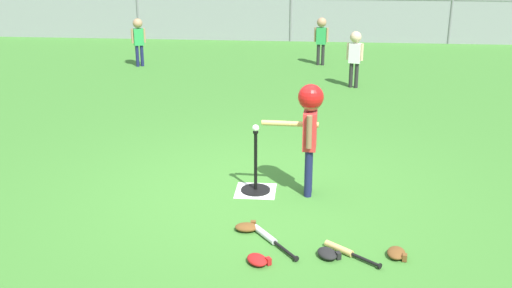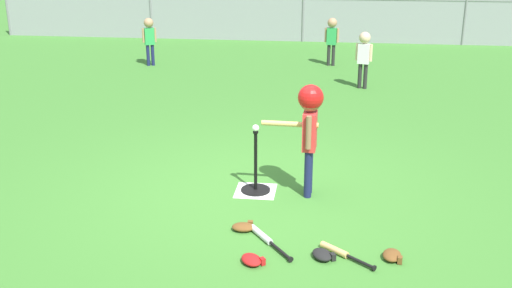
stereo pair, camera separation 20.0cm
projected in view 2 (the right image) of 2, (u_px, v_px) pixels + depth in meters
The scene contains 15 objects.
ground_plane at pixel (255, 194), 6.63m from camera, with size 60.00×60.00×0.00m, color #3D7A2D.
home_plate at pixel (256, 191), 6.70m from camera, with size 0.44×0.44×0.01m, color white.
batting_tee at pixel (256, 182), 6.66m from camera, with size 0.32×0.32×0.69m.
baseball_on_tee at pixel (256, 128), 6.46m from camera, with size 0.07×0.07×0.07m, color white.
batter_child at pixel (309, 118), 6.32m from camera, with size 0.64×0.35×1.23m.
fielder_near_right at pixel (149, 35), 12.72m from camera, with size 0.27×0.20×1.00m.
fielder_deep_left at pixel (332, 35), 12.72m from camera, with size 0.30×0.20×1.00m.
fielder_deep_center at pixel (364, 52), 10.85m from camera, with size 0.29×0.20×1.02m.
spare_bat_silver at pixel (265, 238), 5.62m from camera, with size 0.46×0.60×0.06m.
spare_bat_wood at pixel (340, 252), 5.37m from camera, with size 0.49×0.41×0.06m.
glove_by_plate at pixel (252, 260), 5.23m from camera, with size 0.26×0.27×0.07m.
glove_near_bats at pixel (243, 227), 5.81m from camera, with size 0.23×0.18×0.07m.
glove_tossed_aside at pixel (323, 255), 5.32m from camera, with size 0.24×0.27×0.07m.
glove_outfield_drop at pixel (392, 255), 5.30m from camera, with size 0.19×0.24×0.07m.
outfield_fence at pixel (303, 17), 15.53m from camera, with size 16.06×0.06×1.15m.
Camera 2 is at (0.77, -6.02, 2.71)m, focal length 42.69 mm.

